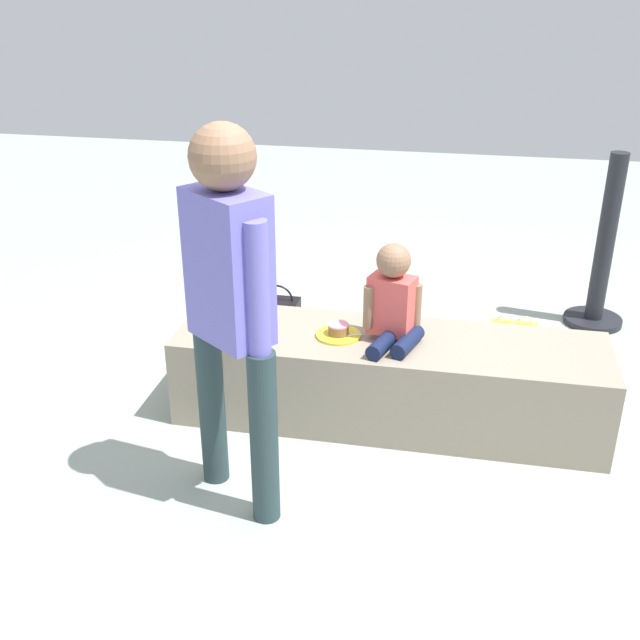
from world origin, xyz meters
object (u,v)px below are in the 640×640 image
cake_plate (338,332)px  water_bottle_near_gift (245,340)px  gift_bag (512,349)px  cake_box_white (372,335)px  child_seated (394,300)px  adult_standing (230,291)px  party_cup_red (269,305)px  handbag_black_leather (278,316)px

cake_plate → water_bottle_near_gift: 0.93m
gift_bag → cake_box_white: gift_bag is taller
child_seated → gift_bag: bearing=44.6°
adult_standing → cake_box_white: size_ratio=5.06×
cake_plate → water_bottle_near_gift: cake_plate is taller
gift_bag → cake_box_white: 0.83m
child_seated → water_bottle_near_gift: size_ratio=2.63×
adult_standing → gift_bag: size_ratio=4.43×
child_seated → party_cup_red: (-0.92, 1.14, -0.60)m
handbag_black_leather → water_bottle_near_gift: bearing=-112.4°
adult_standing → party_cup_red: (-0.36, 1.86, -0.90)m
child_seated → handbag_black_leather: bearing=132.6°
gift_bag → cake_box_white: size_ratio=1.14×
gift_bag → cake_box_white: bearing=165.3°
child_seated → cake_plate: (-0.26, 0.00, -0.19)m
adult_standing → party_cup_red: adult_standing is taller
adult_standing → handbag_black_leather: (-0.23, 1.58, -0.84)m
party_cup_red → cake_box_white: cake_box_white is taller
water_bottle_near_gift → cake_box_white: (0.72, 0.26, -0.02)m
child_seated → adult_standing: (-0.56, -0.73, 0.31)m
child_seated → water_bottle_near_gift: (-0.91, 0.55, -0.57)m
adult_standing → water_bottle_near_gift: adult_standing is taller
party_cup_red → cake_box_white: (0.72, -0.33, 0.01)m
cake_plate → cake_box_white: bearing=85.1°
child_seated → gift_bag: (0.61, 0.60, -0.50)m
cake_plate → handbag_black_leather: 1.06m
adult_standing → handbag_black_leather: 1.81m
adult_standing → handbag_black_leather: size_ratio=4.92×
cake_plate → handbag_black_leather: size_ratio=0.69×
child_seated → party_cup_red: size_ratio=4.23×
adult_standing → cake_box_white: (0.36, 1.54, -0.90)m
water_bottle_near_gift → party_cup_red: water_bottle_near_gift is taller
adult_standing → handbag_black_leather: bearing=98.2°
handbag_black_leather → adult_standing: bearing=-81.8°
gift_bag → water_bottle_near_gift: bearing=-178.2°
adult_standing → handbag_black_leather: adult_standing is taller
water_bottle_near_gift → handbag_black_leather: bearing=67.6°
adult_standing → party_cup_red: bearing=100.9°
cake_plate → party_cup_red: (-0.65, 1.13, -0.41)m
gift_bag → adult_standing: bearing=-131.3°
cake_plate → party_cup_red: 1.37m
cake_plate → water_bottle_near_gift: size_ratio=1.22×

